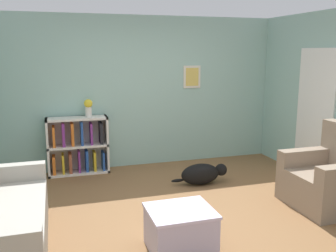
{
  "coord_description": "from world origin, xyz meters",
  "views": [
    {
      "loc": [
        -1.4,
        -4.13,
        2.0
      ],
      "look_at": [
        0.0,
        0.4,
        1.05
      ],
      "focal_mm": 40.0,
      "sensor_mm": 36.0,
      "label": 1
    }
  ],
  "objects_px": {
    "recliner_chair": "(331,179)",
    "coffee_table": "(180,228)",
    "bookshelf": "(78,146)",
    "vase": "(88,107)",
    "dog": "(202,174)"
  },
  "relations": [
    {
      "from": "bookshelf",
      "to": "recliner_chair",
      "type": "bearing_deg",
      "value": -37.68
    },
    {
      "from": "coffee_table",
      "to": "vase",
      "type": "xyz_separation_m",
      "value": [
        -0.62,
        2.82,
        0.88
      ]
    },
    {
      "from": "bookshelf",
      "to": "coffee_table",
      "type": "distance_m",
      "value": 2.97
    },
    {
      "from": "recliner_chair",
      "to": "dog",
      "type": "height_order",
      "value": "recliner_chair"
    },
    {
      "from": "dog",
      "to": "recliner_chair",
      "type": "bearing_deg",
      "value": -44.04
    },
    {
      "from": "recliner_chair",
      "to": "dog",
      "type": "xyz_separation_m",
      "value": [
        -1.29,
        1.25,
        -0.21
      ]
    },
    {
      "from": "coffee_table",
      "to": "vase",
      "type": "distance_m",
      "value": 3.02
    },
    {
      "from": "coffee_table",
      "to": "dog",
      "type": "distance_m",
      "value": 1.97
    },
    {
      "from": "dog",
      "to": "vase",
      "type": "distance_m",
      "value": 2.13
    },
    {
      "from": "recliner_chair",
      "to": "dog",
      "type": "bearing_deg",
      "value": 135.96
    },
    {
      "from": "coffee_table",
      "to": "dog",
      "type": "relative_size",
      "value": 0.74
    },
    {
      "from": "bookshelf",
      "to": "vase",
      "type": "height_order",
      "value": "vase"
    },
    {
      "from": "bookshelf",
      "to": "vase",
      "type": "xyz_separation_m",
      "value": [
        0.2,
        -0.02,
        0.66
      ]
    },
    {
      "from": "dog",
      "to": "vase",
      "type": "relative_size",
      "value": 3.07
    },
    {
      "from": "recliner_chair",
      "to": "coffee_table",
      "type": "relative_size",
      "value": 1.62
    }
  ]
}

